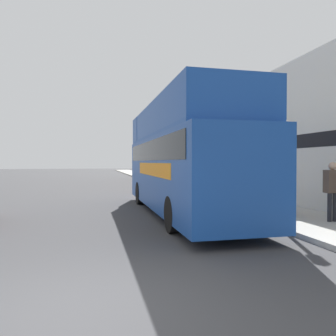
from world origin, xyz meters
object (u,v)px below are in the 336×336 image
at_px(parked_car_ahead_of_bus, 160,183).
at_px(lamp_post_nearest, 272,119).
at_px(lamp_post_second, 188,137).
at_px(tour_bus, 181,165).
at_px(litter_bin, 289,199).
at_px(pedestrian_third, 332,186).

height_order(parked_car_ahead_of_bus, lamp_post_nearest, lamp_post_nearest).
height_order(parked_car_ahead_of_bus, lamp_post_second, lamp_post_second).
distance_m(tour_bus, lamp_post_second, 7.91).
distance_m(tour_bus, lamp_post_nearest, 3.64).
xyz_separation_m(parked_car_ahead_of_bus, lamp_post_nearest, (1.76, -10.03, 2.72)).
bearing_deg(lamp_post_nearest, parked_car_ahead_of_bus, 99.96).
height_order(lamp_post_nearest, lamp_post_second, lamp_post_second).
relative_size(parked_car_ahead_of_bus, lamp_post_nearest, 0.93).
xyz_separation_m(tour_bus, lamp_post_second, (2.43, 7.35, 1.62)).
height_order(tour_bus, litter_bin, tour_bus).
bearing_deg(tour_bus, lamp_post_nearest, -39.22).
bearing_deg(tour_bus, pedestrian_third, -41.07).
relative_size(pedestrian_third, lamp_post_second, 0.38).
distance_m(tour_bus, litter_bin, 4.03).
bearing_deg(pedestrian_third, lamp_post_nearest, 135.76).
distance_m(tour_bus, pedestrian_third, 5.17).
relative_size(pedestrian_third, lamp_post_nearest, 0.39).
distance_m(parked_car_ahead_of_bus, lamp_post_second, 3.29).
height_order(tour_bus, parked_car_ahead_of_bus, tour_bus).
distance_m(parked_car_ahead_of_bus, pedestrian_third, 11.74).
bearing_deg(lamp_post_second, litter_bin, -84.11).
bearing_deg(parked_car_ahead_of_bus, lamp_post_second, -23.69).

